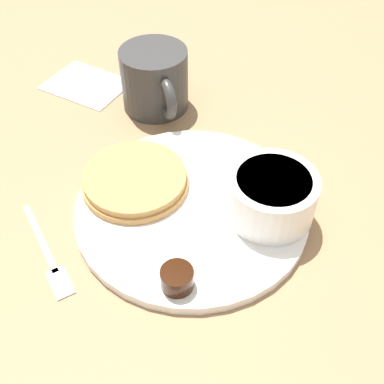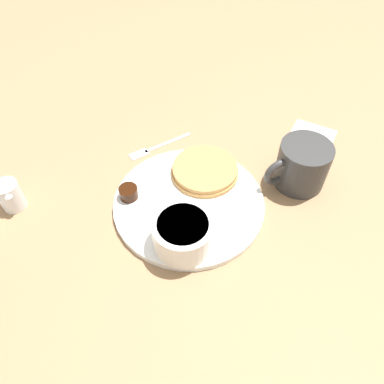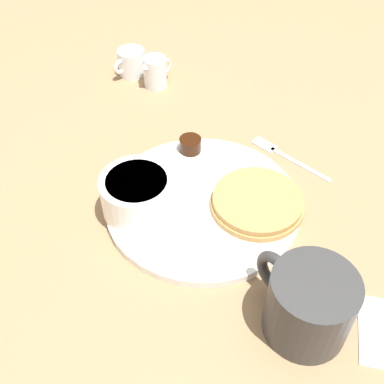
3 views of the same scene
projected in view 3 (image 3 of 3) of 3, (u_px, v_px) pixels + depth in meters
name	position (u px, v px, depth m)	size (l,w,h in m)	color
ground_plane	(203.00, 206.00, 0.68)	(4.00, 4.00, 0.00)	#93704C
plate	(203.00, 204.00, 0.68)	(0.27, 0.27, 0.01)	white
pancake_stack	(257.00, 202.00, 0.66)	(0.13, 0.13, 0.02)	#B78447
bowl	(138.00, 194.00, 0.64)	(0.10, 0.10, 0.05)	white
syrup_cup	(190.00, 145.00, 0.74)	(0.03, 0.03, 0.02)	black
butter_ramekin	(125.00, 194.00, 0.67)	(0.04, 0.04, 0.04)	white
coffee_mug	(308.00, 304.00, 0.52)	(0.11, 0.10, 0.09)	#333333
creamer_pitcher_near	(155.00, 72.00, 0.88)	(0.05, 0.06, 0.06)	white
creamer_pitcher_far	(131.00, 62.00, 0.91)	(0.05, 0.07, 0.05)	white
fork	(282.00, 154.00, 0.76)	(0.13, 0.08, 0.00)	silver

